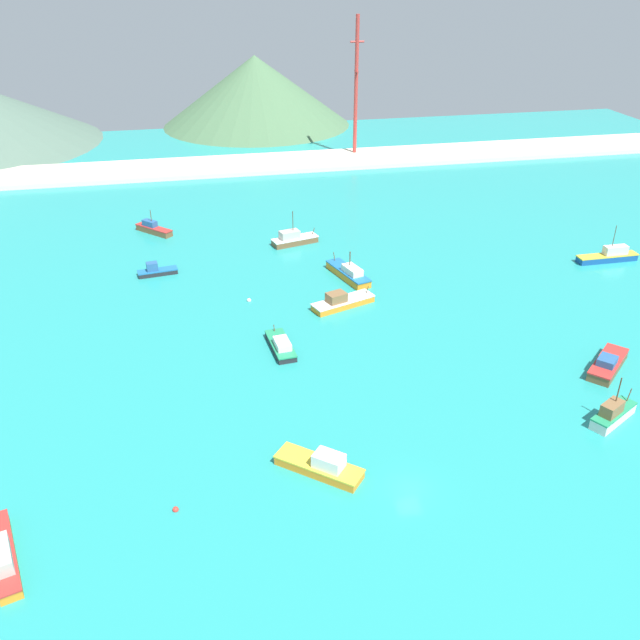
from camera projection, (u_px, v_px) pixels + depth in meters
name	position (u px, v px, depth m)	size (l,w,h in m)	color
ground	(342.00, 344.00, 94.26)	(260.00, 280.00, 0.50)	teal
fishing_boat_0	(609.00, 256.00, 118.75)	(11.21, 2.26, 6.68)	#14478C
fishing_boat_1	(608.00, 364.00, 87.63)	(8.75, 8.31, 2.30)	brown
fishing_boat_2	(613.00, 414.00, 77.68)	(7.23, 5.31, 6.12)	silver
fishing_boat_3	(293.00, 239.00, 125.75)	(9.16, 4.94, 6.53)	brown
fishing_boat_4	(281.00, 345.00, 92.05)	(3.40, 8.34, 1.90)	#232328
fishing_boat_5	(156.00, 271.00, 113.74)	(6.84, 2.86, 2.34)	#232328
fishing_boat_6	(4.00, 555.00, 59.61)	(4.95, 10.73, 4.98)	orange
fishing_boat_7	(342.00, 302.00, 103.39)	(10.59, 6.20, 2.57)	orange
fishing_boat_8	(153.00, 229.00, 130.85)	(7.23, 7.47, 4.61)	brown
fishing_boat_9	(349.00, 273.00, 112.46)	(5.70, 11.07, 4.91)	orange
fishing_boat_10	(321.00, 465.00, 70.16)	(9.15, 8.32, 2.61)	orange
buoy_0	(249.00, 300.00, 105.36)	(0.69, 0.69, 0.69)	silver
buoy_1	(176.00, 510.00, 65.63)	(0.62, 0.62, 0.62)	red
beach_strip	(260.00, 164.00, 172.50)	(247.00, 16.89, 1.20)	beige
hill_central	(256.00, 91.00, 210.17)	(59.22, 59.22, 20.99)	#476B47
radio_tower	(356.00, 87.00, 172.36)	(3.52, 2.82, 35.22)	#B7332D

